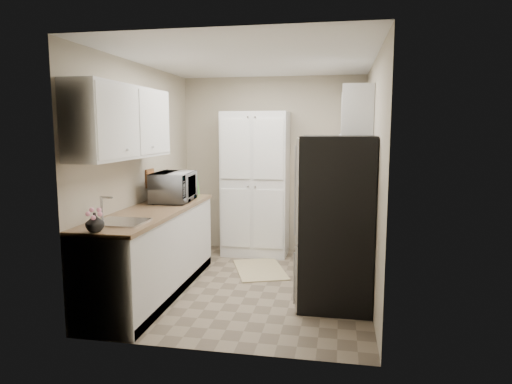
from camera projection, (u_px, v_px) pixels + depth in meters
ground at (252, 285)px, 5.21m from camera, size 3.20×3.20×0.00m
room_shell at (250, 142)px, 4.98m from camera, size 2.64×3.24×2.52m
pantry_cabinet at (256, 184)px, 6.39m from camera, size 0.90×0.55×2.00m
base_cabinet_left at (154, 253)px, 4.91m from camera, size 0.60×2.30×0.88m
countertop_left at (153, 211)px, 4.84m from camera, size 0.63×2.33×0.04m
base_cabinet_right at (341, 228)px, 6.13m from camera, size 0.60×0.80×0.88m
countertop_right at (342, 195)px, 6.06m from camera, size 0.63×0.83×0.04m
electric_range at (340, 240)px, 5.34m from camera, size 0.71×0.78×1.13m
refrigerator at (337, 222)px, 4.52m from camera, size 0.70×0.72×1.70m
microwave at (174, 187)px, 5.34m from camera, size 0.47×0.65×0.34m
wine_bottle at (168, 185)px, 5.65m from camera, size 0.08×0.08×0.32m
flower_vase at (95, 222)px, 3.78m from camera, size 0.16×0.16×0.16m
cutting_board at (192, 185)px, 5.86m from camera, size 0.10×0.21×0.27m
toaster_oven at (342, 186)px, 6.01m from camera, size 0.36×0.41×0.20m
fruit_basket at (342, 173)px, 6.00m from camera, size 0.33×0.33×0.12m
kitchen_mat at (260, 269)px, 5.75m from camera, size 0.85×1.06×0.01m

